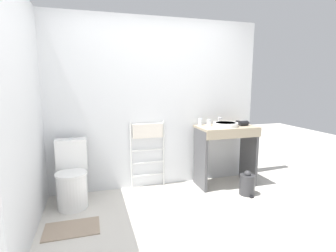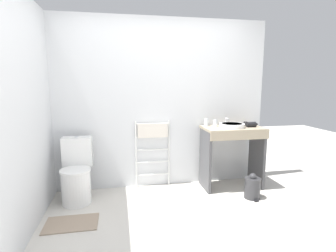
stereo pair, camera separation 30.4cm
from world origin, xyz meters
The scene contains 13 objects.
ground_plane centered at (0.00, 0.00, 0.00)m, with size 12.00×12.00×0.00m, color beige.
wall_back centered at (0.00, 1.49, 1.21)m, with size 3.18×0.12×2.42m, color silver.
wall_side centered at (-1.53, 0.72, 1.21)m, with size 0.12×2.13×2.42m, color silver.
toilet centered at (-1.14, 1.09, 0.34)m, with size 0.38×0.52×0.82m.
towel_radiator centered at (-0.11, 1.39, 0.72)m, with size 0.51×0.06×0.98m.
vanity_counter centered at (1.02, 1.15, 0.59)m, with size 0.84×0.50×0.89m.
sink_basin centered at (0.99, 1.13, 0.92)m, with size 0.36×0.36×0.06m.
faucet centered at (0.99, 1.32, 0.97)m, with size 0.02×0.10×0.12m.
cup_near_wall centered at (0.68, 1.34, 0.95)m, with size 0.06×0.06×0.10m.
cup_near_edge centered at (0.79, 1.27, 0.94)m, with size 0.06×0.06×0.09m.
hair_dryer centered at (1.28, 1.13, 0.93)m, with size 0.18×0.17×0.07m.
trash_bin centered at (1.13, 0.74, 0.15)m, with size 0.21×0.24×0.34m.
bath_mat centered at (-1.12, 0.50, 0.01)m, with size 0.56×0.36×0.01m, color gray.
Camera 1 is at (-0.88, -2.22, 1.52)m, focal length 28.00 mm.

